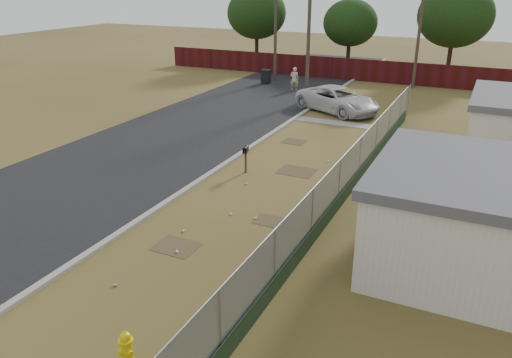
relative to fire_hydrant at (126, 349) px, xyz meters
The scene contains 12 objects.
ground 10.02m from the fire_hydrant, 97.01° to the left, with size 120.00×120.00×0.00m, color brown.
street 19.68m from the fire_hydrant, 113.93° to the left, with size 15.10×60.00×0.12m.
chainlink_fence 11.13m from the fire_hydrant, 80.17° to the left, with size 0.10×27.06×2.02m.
privacy_fence 35.67m from the fire_hydrant, 101.68° to the left, with size 30.00×0.12×1.80m, color #410D14.
utility_poles 31.28m from the fire_hydrant, 99.08° to the left, with size 12.60×8.24×9.00m.
horizon_trees 33.75m from the fire_hydrant, 90.65° to the left, with size 33.32×31.94×7.78m.
fire_hydrant is the anchor object (origin of this frame).
mailbox 12.22m from the fire_hydrant, 103.93° to the left, with size 0.30×0.54×1.24m.
pickup_truck 24.19m from the fire_hydrant, 95.71° to the left, with size 2.66×5.77×1.60m, color silver.
pedestrian 29.91m from the fire_hydrant, 104.18° to the left, with size 0.65×0.43×1.78m, color beige.
trash_bin 32.28m from the fire_hydrant, 108.81° to the left, with size 0.74×0.80×1.12m.
scattered_litter 6.86m from the fire_hydrant, 100.54° to the left, with size 3.22×14.69×0.07m.
Camera 1 is at (7.63, -16.68, 8.14)m, focal length 35.00 mm.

